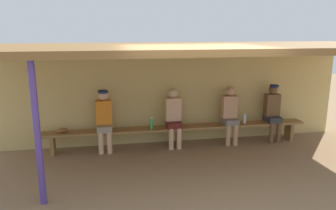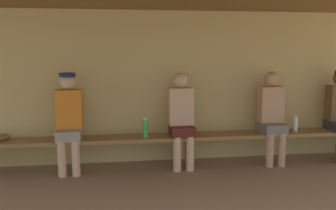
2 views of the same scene
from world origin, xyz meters
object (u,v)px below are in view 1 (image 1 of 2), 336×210
(player_with_sunglasses, at_px, (104,118))
(support_post, at_px, (37,135))
(player_shirtless_tan, at_px, (174,115))
(baseball_glove_tan, at_px, (63,130))
(bench, at_px, (179,130))
(water_bottle_green, at_px, (245,119))
(player_in_white, at_px, (230,113))
(player_middle, at_px, (273,110))
(water_bottle_orange, at_px, (151,123))

(player_with_sunglasses, bearing_deg, support_post, -113.69)
(player_shirtless_tan, distance_m, baseball_glove_tan, 2.43)
(baseball_glove_tan, bearing_deg, player_with_sunglasses, -22.89)
(bench, relative_size, player_shirtless_tan, 4.49)
(support_post, relative_size, baseball_glove_tan, 9.17)
(player_with_sunglasses, height_order, baseball_glove_tan, player_with_sunglasses)
(water_bottle_green, bearing_deg, player_in_white, 179.75)
(bench, xyz_separation_m, water_bottle_green, (1.58, 0.00, 0.18))
(player_middle, height_order, water_bottle_green, player_middle)
(baseball_glove_tan, bearing_deg, player_shirtless_tan, -21.57)
(player_middle, distance_m, player_in_white, 1.07)
(bench, distance_m, baseball_glove_tan, 2.54)
(support_post, xyz_separation_m, baseball_glove_tan, (0.04, 2.14, -0.60))
(player_middle, relative_size, water_bottle_green, 6.09)
(player_middle, height_order, player_with_sunglasses, same)
(support_post, xyz_separation_m, player_middle, (4.85, 2.10, -0.35))
(bench, height_order, player_middle, player_middle)
(player_in_white, relative_size, water_bottle_green, 6.04)
(player_in_white, height_order, water_bottle_orange, player_in_white)
(player_in_white, bearing_deg, water_bottle_green, -0.25)
(bench, height_order, water_bottle_orange, water_bottle_orange)
(bench, bearing_deg, baseball_glove_tan, 179.18)
(player_with_sunglasses, bearing_deg, player_shirtless_tan, -0.02)
(bench, height_order, player_shirtless_tan, player_shirtless_tan)
(bench, bearing_deg, water_bottle_green, 0.05)
(baseball_glove_tan, bearing_deg, support_post, -111.74)
(player_middle, xyz_separation_m, player_in_white, (-1.07, -0.00, -0.02))
(water_bottle_green, relative_size, baseball_glove_tan, 0.92)
(player_middle, bearing_deg, baseball_glove_tan, 179.61)
(player_in_white, bearing_deg, baseball_glove_tan, 179.49)
(player_with_sunglasses, height_order, water_bottle_orange, player_with_sunglasses)
(player_middle, bearing_deg, water_bottle_green, -179.83)
(bench, relative_size, player_middle, 4.46)
(player_with_sunglasses, xyz_separation_m, baseball_glove_tan, (-0.89, 0.03, -0.24))
(player_middle, height_order, player_in_white, player_middle)
(support_post, bearing_deg, player_middle, 23.45)
(player_shirtless_tan, bearing_deg, player_middle, 0.01)
(baseball_glove_tan, bearing_deg, water_bottle_green, -21.27)
(baseball_glove_tan, bearing_deg, bench, -21.61)
(support_post, distance_m, baseball_glove_tan, 2.22)
(player_shirtless_tan, xyz_separation_m, player_middle, (2.40, 0.00, 0.02))
(player_in_white, distance_m, water_bottle_green, 0.40)
(support_post, relative_size, player_middle, 1.64)
(bench, height_order, baseball_glove_tan, baseball_glove_tan)
(player_shirtless_tan, relative_size, water_bottle_green, 6.04)
(player_shirtless_tan, height_order, player_in_white, same)
(water_bottle_orange, bearing_deg, player_with_sunglasses, 177.04)
(player_with_sunglasses, height_order, player_in_white, player_with_sunglasses)
(support_post, distance_m, water_bottle_green, 4.68)
(player_in_white, distance_m, baseball_glove_tan, 3.75)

